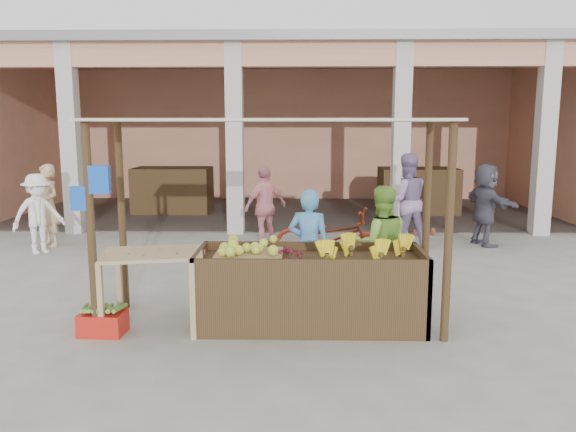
{
  "coord_description": "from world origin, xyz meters",
  "views": [
    {
      "loc": [
        0.38,
        -6.28,
        2.32
      ],
      "look_at": [
        0.22,
        1.2,
        1.1
      ],
      "focal_mm": 35.0,
      "sensor_mm": 36.0,
      "label": 1
    }
  ],
  "objects_px": {
    "fruit_stall": "(310,292)",
    "vendor_blue": "(309,243)",
    "side_table": "(153,264)",
    "red_crate": "(103,323)",
    "motorcycle": "(331,237)",
    "vendor_green": "(381,242)"
  },
  "relations": [
    {
      "from": "side_table",
      "to": "motorcycle",
      "type": "relative_size",
      "value": 0.61
    },
    {
      "from": "vendor_blue",
      "to": "vendor_green",
      "type": "relative_size",
      "value": 0.99
    },
    {
      "from": "side_table",
      "to": "red_crate",
      "type": "distance_m",
      "value": 0.85
    },
    {
      "from": "side_table",
      "to": "fruit_stall",
      "type": "bearing_deg",
      "value": -6.36
    },
    {
      "from": "vendor_green",
      "to": "red_crate",
      "type": "bearing_deg",
      "value": 16.5
    },
    {
      "from": "vendor_green",
      "to": "fruit_stall",
      "type": "bearing_deg",
      "value": 39.14
    },
    {
      "from": "fruit_stall",
      "to": "vendor_blue",
      "type": "bearing_deg",
      "value": 90.04
    },
    {
      "from": "fruit_stall",
      "to": "vendor_blue",
      "type": "relative_size",
      "value": 1.61
    },
    {
      "from": "vendor_green",
      "to": "vendor_blue",
      "type": "bearing_deg",
      "value": -2.47
    },
    {
      "from": "side_table",
      "to": "motorcycle",
      "type": "xyz_separation_m",
      "value": [
        2.16,
        2.74,
        -0.23
      ]
    },
    {
      "from": "side_table",
      "to": "vendor_blue",
      "type": "height_order",
      "value": "vendor_blue"
    },
    {
      "from": "red_crate",
      "to": "vendor_green",
      "type": "bearing_deg",
      "value": 23.08
    },
    {
      "from": "red_crate",
      "to": "vendor_blue",
      "type": "xyz_separation_m",
      "value": [
        2.32,
        1.17,
        0.68
      ]
    },
    {
      "from": "vendor_blue",
      "to": "vendor_green",
      "type": "xyz_separation_m",
      "value": [
        0.93,
        0.02,
        0.01
      ]
    },
    {
      "from": "vendor_blue",
      "to": "fruit_stall",
      "type": "bearing_deg",
      "value": 103.15
    },
    {
      "from": "side_table",
      "to": "red_crate",
      "type": "xyz_separation_m",
      "value": [
        -0.54,
        -0.19,
        -0.63
      ]
    },
    {
      "from": "vendor_green",
      "to": "motorcycle",
      "type": "relative_size",
      "value": 0.82
    },
    {
      "from": "fruit_stall",
      "to": "motorcycle",
      "type": "xyz_separation_m",
      "value": [
        0.38,
        2.61,
        0.12
      ]
    },
    {
      "from": "fruit_stall",
      "to": "side_table",
      "type": "distance_m",
      "value": 1.82
    },
    {
      "from": "vendor_blue",
      "to": "motorcycle",
      "type": "xyz_separation_m",
      "value": [
        0.38,
        1.77,
        -0.28
      ]
    },
    {
      "from": "side_table",
      "to": "red_crate",
      "type": "height_order",
      "value": "side_table"
    },
    {
      "from": "red_crate",
      "to": "vendor_blue",
      "type": "relative_size",
      "value": 0.3
    }
  ]
}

